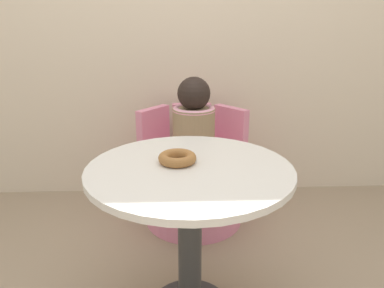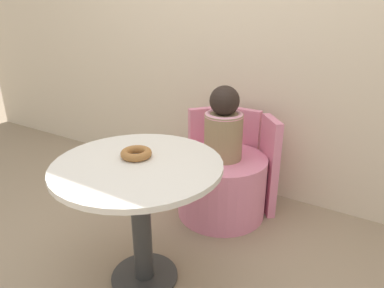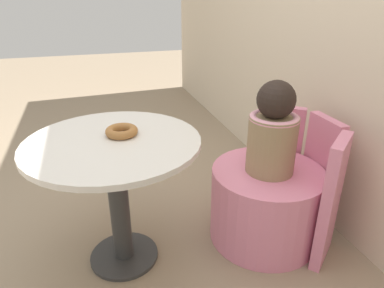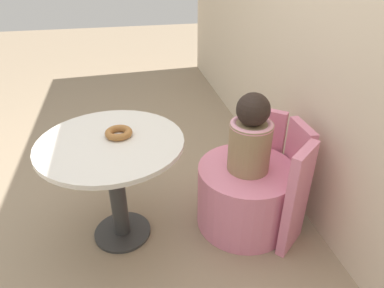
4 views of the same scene
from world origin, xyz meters
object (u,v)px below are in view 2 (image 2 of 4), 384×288
Objects in this scene: tub_chair at (222,186)px; donut at (137,153)px; round_table at (139,192)px; child_figure at (224,126)px.

tub_chair is 0.82m from donut.
round_table is 1.66× the size of child_figure.
child_figure is 3.21× the size of donut.
child_figure is (0.05, 0.73, 0.11)m from round_table.
donut is (-0.10, -0.68, 0.05)m from child_figure.
tub_chair is 1.24× the size of child_figure.
round_table is at bearing -93.82° from tub_chair.
tub_chair is 3.99× the size of donut.
donut is at bearing -97.95° from tub_chair.
round_table is at bearing -46.96° from donut.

